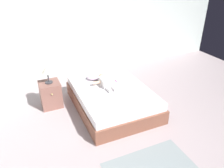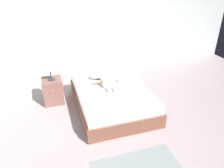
# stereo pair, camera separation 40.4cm
# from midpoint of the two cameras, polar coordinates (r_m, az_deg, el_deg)

# --- Properties ---
(ground_plane) EXTENTS (8.00, 8.00, 0.00)m
(ground_plane) POSITION_cam_midpoint_polar(r_m,az_deg,el_deg) (3.51, 8.44, -15.35)
(ground_plane) COLOR #AE9DA0
(wall_behind_bed) EXTENTS (8.00, 0.12, 2.83)m
(wall_behind_bed) POSITION_cam_midpoint_polar(r_m,az_deg,el_deg) (5.49, -4.46, 17.54)
(wall_behind_bed) COLOR silver
(wall_behind_bed) RESTS_ON ground_plane
(bed) EXTENTS (1.33, 1.78, 0.40)m
(bed) POSITION_cam_midpoint_polar(r_m,az_deg,el_deg) (4.19, 2.76, -3.74)
(bed) COLOR brown
(bed) RESTS_ON ground_plane
(pillow) EXTENTS (0.43, 0.27, 0.11)m
(pillow) POSITION_cam_midpoint_polar(r_m,az_deg,el_deg) (4.47, -0.65, 2.21)
(pillow) COLOR silver
(pillow) RESTS_ON bed
(baby) EXTENTS (0.53, 0.62, 0.15)m
(baby) POSITION_cam_midpoint_polar(r_m,az_deg,el_deg) (4.22, 1.41, 0.73)
(baby) COLOR white
(baby) RESTS_ON bed
(toothbrush) EXTENTS (0.02, 0.14, 0.02)m
(toothbrush) POSITION_cam_midpoint_polar(r_m,az_deg,el_deg) (4.37, 4.00, 0.80)
(toothbrush) COLOR #BD2EAD
(toothbrush) RESTS_ON bed
(nightstand) EXTENTS (0.38, 0.41, 0.50)m
(nightstand) POSITION_cam_midpoint_polar(r_m,az_deg,el_deg) (4.42, -12.58, -1.83)
(nightstand) COLOR #84574C
(nightstand) RESTS_ON ground_plane
(lamp) EXTENTS (0.21, 0.21, 0.35)m
(lamp) POSITION_cam_midpoint_polar(r_m,az_deg,el_deg) (4.19, -13.29, 4.21)
(lamp) COLOR #333338
(lamp) RESTS_ON nightstand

